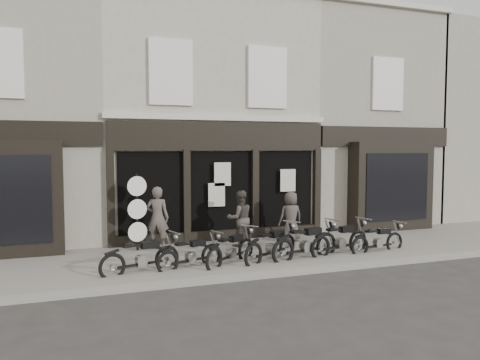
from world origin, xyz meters
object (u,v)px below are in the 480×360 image
object	(u,v)px
motorcycle_4	(306,246)
man_right	(291,217)
advert_sign_post	(137,215)
motorcycle_1	(191,256)
man_centre	(240,218)
motorcycle_3	(272,248)
motorcycle_2	(231,252)
man_left	(157,218)
motorcycle_0	(142,260)
motorcycle_6	(378,242)
motorcycle_5	(340,242)

from	to	relation	value
motorcycle_4	man_right	xyz separation A→B (m)	(0.54, 2.09, 0.48)
motorcycle_4	advert_sign_post	distance (m)	4.89
motorcycle_1	man_centre	size ratio (longest dim) A/B	1.08
motorcycle_3	motorcycle_4	distance (m)	0.98
motorcycle_4	man_centre	distance (m)	2.37
motorcycle_2	motorcycle_3	size ratio (longest dim) A/B	0.89
motorcycle_3	man_left	distance (m)	3.56
motorcycle_2	advert_sign_post	xyz separation A→B (m)	(-2.10, 2.25, 0.76)
man_left	man_right	xyz separation A→B (m)	(4.17, -0.32, -0.13)
motorcycle_0	man_right	world-z (taller)	man_right
man_right	motorcycle_0	bearing A→B (deg)	20.95
motorcycle_6	motorcycle_5	bearing A→B (deg)	165.08
man_right	man_left	bearing A→B (deg)	-5.59
motorcycle_0	motorcycle_6	xyz separation A→B (m)	(6.74, -0.07, -0.03)
motorcycle_1	motorcycle_4	size ratio (longest dim) A/B	0.82
man_right	advert_sign_post	bearing A→B (deg)	-4.80
motorcycle_1	motorcycle_5	xyz separation A→B (m)	(4.35, 0.02, 0.05)
motorcycle_4	man_centre	xyz separation A→B (m)	(-1.21, 1.97, 0.53)
motorcycle_1	man_right	size ratio (longest dim) A/B	1.15
man_left	advert_sign_post	distance (m)	0.59
man_right	motorcycle_5	bearing A→B (deg)	106.72
motorcycle_0	motorcycle_1	world-z (taller)	motorcycle_0
man_centre	man_right	distance (m)	1.76
man_left	motorcycle_2	bearing A→B (deg)	147.45
man_right	motorcycle_6	bearing A→B (deg)	129.33
motorcycle_4	advert_sign_post	bearing A→B (deg)	136.55
man_left	motorcycle_5	bearing A→B (deg)	178.48
motorcycle_0	motorcycle_2	size ratio (longest dim) A/B	1.14
man_left	motorcycle_1	bearing A→B (deg)	124.86
motorcycle_6	advert_sign_post	size ratio (longest dim) A/B	0.82
motorcycle_1	man_centre	xyz separation A→B (m)	(1.96, 1.84, 0.60)
motorcycle_6	man_left	bearing A→B (deg)	150.53
motorcycle_5	man_centre	bearing A→B (deg)	128.18
man_left	man_centre	distance (m)	2.45
motorcycle_1	motorcycle_3	size ratio (longest dim) A/B	0.92
man_centre	man_right	bearing A→B (deg)	-177.18
motorcycle_1	motorcycle_2	world-z (taller)	motorcycle_2
man_right	man_centre	bearing A→B (deg)	2.69
motorcycle_3	man_centre	bearing A→B (deg)	67.84
motorcycle_4	motorcycle_5	size ratio (longest dim) A/B	1.04
man_left	advert_sign_post	size ratio (longest dim) A/B	0.79
motorcycle_2	motorcycle_4	world-z (taller)	motorcycle_4
motorcycle_5	man_right	bearing A→B (deg)	93.44
motorcycle_2	man_right	size ratio (longest dim) A/B	1.11
motorcycle_1	man_left	xyz separation A→B (m)	(-0.45, 2.28, 0.68)
motorcycle_2	motorcycle_4	bearing A→B (deg)	-39.34
motorcycle_0	man_centre	world-z (taller)	man_centre
man_centre	man_right	xyz separation A→B (m)	(1.76, 0.12, -0.05)
motorcycle_5	man_right	distance (m)	2.10
motorcycle_3	advert_sign_post	xyz separation A→B (m)	(-3.24, 2.27, 0.73)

